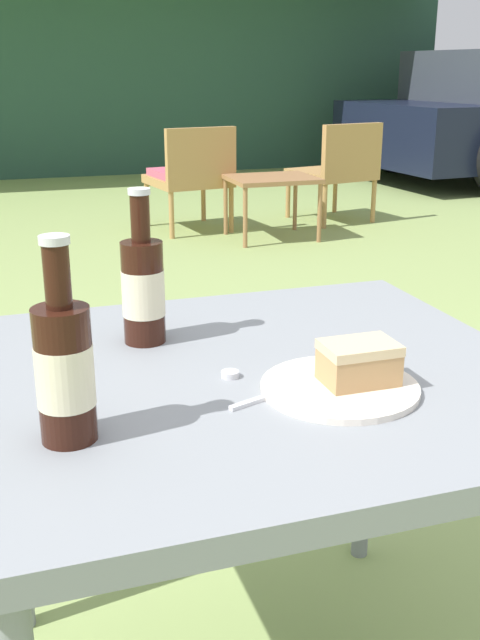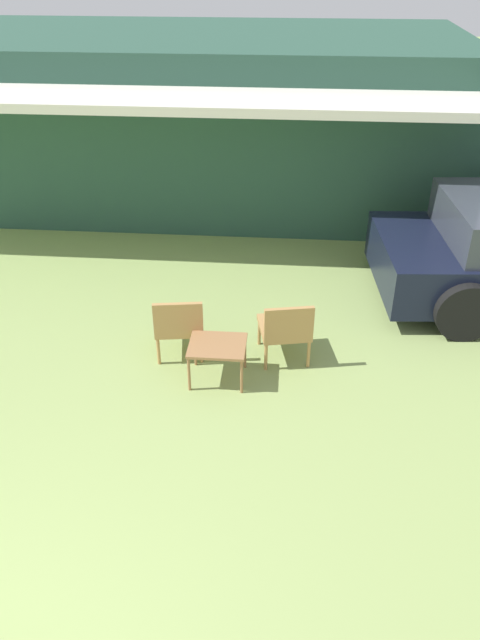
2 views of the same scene
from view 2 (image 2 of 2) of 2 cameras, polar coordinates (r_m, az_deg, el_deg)
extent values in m
cube|color=#284C3D|center=(11.44, -5.25, 18.19)|extent=(9.38, 4.22, 2.63)
cube|color=silver|center=(8.66, -8.58, 19.25)|extent=(8.91, 1.20, 0.12)
cylinder|color=black|center=(9.11, 16.54, 6.92)|extent=(0.72, 0.25, 0.71)
cylinder|color=black|center=(7.52, 19.91, 0.75)|extent=(0.72, 0.25, 0.71)
cylinder|color=#B2844C|center=(7.19, -3.59, -0.47)|extent=(0.04, 0.04, 0.33)
cylinder|color=#B2844C|center=(7.21, -7.28, -0.60)|extent=(0.04, 0.04, 0.33)
cylinder|color=#B2844C|center=(6.78, -3.54, -2.72)|extent=(0.04, 0.04, 0.33)
cylinder|color=#B2844C|center=(6.80, -7.46, -2.84)|extent=(0.04, 0.04, 0.33)
cube|color=#B2844C|center=(6.88, -5.55, -0.28)|extent=(0.60, 0.62, 0.06)
cube|color=#B2844C|center=(6.56, -5.68, 0.13)|extent=(0.52, 0.13, 0.37)
cube|color=#CC5670|center=(6.85, -5.58, 0.11)|extent=(0.53, 0.53, 0.05)
cylinder|color=#B2844C|center=(7.14, 5.47, -0.84)|extent=(0.04, 0.04, 0.33)
cylinder|color=#B2844C|center=(7.06, 1.78, -1.08)|extent=(0.04, 0.04, 0.33)
cylinder|color=#B2844C|center=(6.74, 6.29, -3.10)|extent=(0.04, 0.04, 0.33)
cylinder|color=#B2844C|center=(6.66, 2.38, -3.39)|extent=(0.04, 0.04, 0.33)
cube|color=#B2844C|center=(6.79, 4.04, -0.71)|extent=(0.62, 0.64, 0.06)
cube|color=#B2844C|center=(6.46, 4.50, -0.31)|extent=(0.52, 0.15, 0.37)
cube|color=#996B42|center=(6.39, -2.09, -2.35)|extent=(0.59, 0.49, 0.03)
cylinder|color=#996B42|center=(6.37, -4.68, -4.95)|extent=(0.03, 0.03, 0.40)
cylinder|color=#996B42|center=(6.31, 0.15, -5.21)|extent=(0.03, 0.03, 0.40)
cylinder|color=#996B42|center=(6.72, -4.11, -2.70)|extent=(0.03, 0.03, 0.40)
cylinder|color=#996B42|center=(6.67, 0.46, -2.92)|extent=(0.03, 0.03, 0.40)
camera|label=1|loc=(3.82, -50.83, -33.85)|focal=42.00mm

